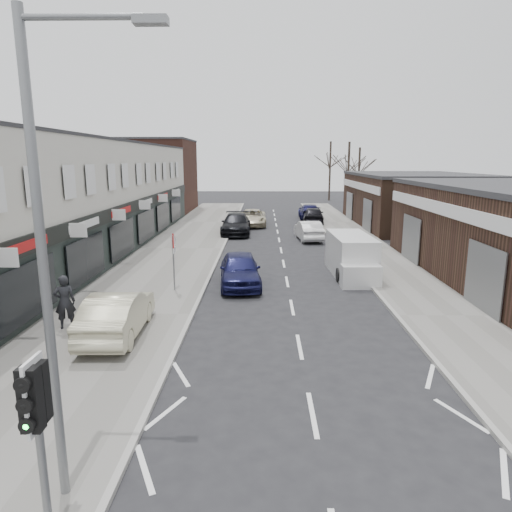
{
  "coord_description": "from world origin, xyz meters",
  "views": [
    {
      "loc": [
        -1.18,
        -7.83,
        5.92
      ],
      "look_at": [
        -1.44,
        7.85,
        2.6
      ],
      "focal_mm": 32.0,
      "sensor_mm": 36.0,
      "label": 1
    }
  ],
  "objects_px": {
    "parked_car_left_c": "(252,218)",
    "parked_car_right_b": "(313,215)",
    "street_lamp": "(52,244)",
    "sedan_on_pavement": "(117,314)",
    "traffic_light": "(36,412)",
    "parked_car_right_c": "(309,211)",
    "parked_car_left_a": "(240,269)",
    "warning_sign": "(174,245)",
    "parked_car_left_b": "(236,224)",
    "white_van": "(351,256)",
    "parked_car_right_a": "(309,230)",
    "pedestrian": "(65,302)"
  },
  "relations": [
    {
      "from": "traffic_light",
      "to": "white_van",
      "type": "bearing_deg",
      "value": 65.91
    },
    {
      "from": "white_van",
      "to": "parked_car_right_c",
      "type": "relative_size",
      "value": 1.06
    },
    {
      "from": "traffic_light",
      "to": "white_van",
      "type": "height_order",
      "value": "traffic_light"
    },
    {
      "from": "parked_car_left_a",
      "to": "parked_car_right_a",
      "type": "distance_m",
      "value": 13.5
    },
    {
      "from": "parked_car_left_b",
      "to": "white_van",
      "type": "bearing_deg",
      "value": -63.73
    },
    {
      "from": "warning_sign",
      "to": "parked_car_right_a",
      "type": "height_order",
      "value": "warning_sign"
    },
    {
      "from": "white_van",
      "to": "sedan_on_pavement",
      "type": "bearing_deg",
      "value": -139.07
    },
    {
      "from": "sedan_on_pavement",
      "to": "parked_car_right_c",
      "type": "bearing_deg",
      "value": -108.74
    },
    {
      "from": "traffic_light",
      "to": "parked_car_left_c",
      "type": "bearing_deg",
      "value": 86.45
    },
    {
      "from": "parked_car_right_b",
      "to": "traffic_light",
      "type": "bearing_deg",
      "value": 83.18
    },
    {
      "from": "street_lamp",
      "to": "parked_car_left_a",
      "type": "xyz_separation_m",
      "value": [
        2.23,
        14.06,
        -3.83
      ]
    },
    {
      "from": "white_van",
      "to": "parked_car_left_b",
      "type": "distance_m",
      "value": 14.89
    },
    {
      "from": "pedestrian",
      "to": "white_van",
      "type": "bearing_deg",
      "value": -165.19
    },
    {
      "from": "warning_sign",
      "to": "parked_car_left_b",
      "type": "distance_m",
      "value": 16.83
    },
    {
      "from": "parked_car_left_c",
      "to": "parked_car_right_a",
      "type": "bearing_deg",
      "value": -60.3
    },
    {
      "from": "traffic_light",
      "to": "parked_car_left_c",
      "type": "distance_m",
      "value": 35.6
    },
    {
      "from": "parked_car_left_b",
      "to": "parked_car_right_c",
      "type": "bearing_deg",
      "value": 54.35
    },
    {
      "from": "white_van",
      "to": "parked_car_left_b",
      "type": "height_order",
      "value": "white_van"
    },
    {
      "from": "traffic_light",
      "to": "sedan_on_pavement",
      "type": "distance_m",
      "value": 8.93
    },
    {
      "from": "warning_sign",
      "to": "parked_car_left_c",
      "type": "distance_m",
      "value": 21.73
    },
    {
      "from": "parked_car_left_b",
      "to": "parked_car_right_a",
      "type": "relative_size",
      "value": 1.28
    },
    {
      "from": "parked_car_left_a",
      "to": "parked_car_right_c",
      "type": "distance_m",
      "value": 26.02
    },
    {
      "from": "parked_car_left_c",
      "to": "street_lamp",
      "type": "bearing_deg",
      "value": -94.65
    },
    {
      "from": "sedan_on_pavement",
      "to": "parked_car_right_a",
      "type": "xyz_separation_m",
      "value": [
        8.27,
        19.38,
        -0.15
      ]
    },
    {
      "from": "parked_car_left_a",
      "to": "parked_car_right_c",
      "type": "xyz_separation_m",
      "value": [
        5.8,
        25.36,
        -0.05
      ]
    },
    {
      "from": "parked_car_left_a",
      "to": "parked_car_left_b",
      "type": "xyz_separation_m",
      "value": [
        -1.1,
        15.41,
        0.02
      ]
    },
    {
      "from": "warning_sign",
      "to": "parked_car_right_a",
      "type": "distance_m",
      "value": 15.88
    },
    {
      "from": "traffic_light",
      "to": "parked_car_right_c",
      "type": "xyz_separation_m",
      "value": [
        7.9,
        40.64,
        -1.67
      ]
    },
    {
      "from": "parked_car_right_a",
      "to": "parked_car_right_b",
      "type": "height_order",
      "value": "parked_car_right_b"
    },
    {
      "from": "parked_car_left_a",
      "to": "pedestrian",
      "type": "bearing_deg",
      "value": -138.71
    },
    {
      "from": "parked_car_left_c",
      "to": "parked_car_left_a",
      "type": "bearing_deg",
      "value": -91.05
    },
    {
      "from": "warning_sign",
      "to": "parked_car_right_c",
      "type": "relative_size",
      "value": 0.53
    },
    {
      "from": "warning_sign",
      "to": "sedan_on_pavement",
      "type": "bearing_deg",
      "value": -99.62
    },
    {
      "from": "white_van",
      "to": "traffic_light",
      "type": "bearing_deg",
      "value": -116.1
    },
    {
      "from": "parked_car_left_b",
      "to": "parked_car_right_b",
      "type": "relative_size",
      "value": 1.19
    },
    {
      "from": "traffic_light",
      "to": "warning_sign",
      "type": "height_order",
      "value": "traffic_light"
    },
    {
      "from": "parked_car_left_c",
      "to": "parked_car_right_b",
      "type": "distance_m",
      "value": 5.87
    },
    {
      "from": "pedestrian",
      "to": "parked_car_left_c",
      "type": "xyz_separation_m",
      "value": [
        5.88,
        26.25,
        -0.34
      ]
    },
    {
      "from": "parked_car_left_b",
      "to": "street_lamp",
      "type": "bearing_deg",
      "value": -93.09
    },
    {
      "from": "warning_sign",
      "to": "parked_car_left_c",
      "type": "height_order",
      "value": "warning_sign"
    },
    {
      "from": "traffic_light",
      "to": "street_lamp",
      "type": "bearing_deg",
      "value": 95.88
    },
    {
      "from": "street_lamp",
      "to": "sedan_on_pavement",
      "type": "bearing_deg",
      "value": 101.78
    },
    {
      "from": "parked_car_left_b",
      "to": "parked_car_right_a",
      "type": "bearing_deg",
      "value": -26.49
    },
    {
      "from": "traffic_light",
      "to": "pedestrian",
      "type": "relative_size",
      "value": 1.62
    },
    {
      "from": "traffic_light",
      "to": "sedan_on_pavement",
      "type": "xyz_separation_m",
      "value": [
        -1.67,
        8.63,
        -1.54
      ]
    },
    {
      "from": "parked_car_right_b",
      "to": "parked_car_left_b",
      "type": "bearing_deg",
      "value": 47.2
    },
    {
      "from": "sedan_on_pavement",
      "to": "parked_car_right_c",
      "type": "distance_m",
      "value": 33.41
    },
    {
      "from": "sedan_on_pavement",
      "to": "parked_car_right_c",
      "type": "relative_size",
      "value": 0.89
    },
    {
      "from": "warning_sign",
      "to": "white_van",
      "type": "relative_size",
      "value": 0.5
    },
    {
      "from": "white_van",
      "to": "parked_car_left_b",
      "type": "bearing_deg",
      "value": 115.16
    }
  ]
}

